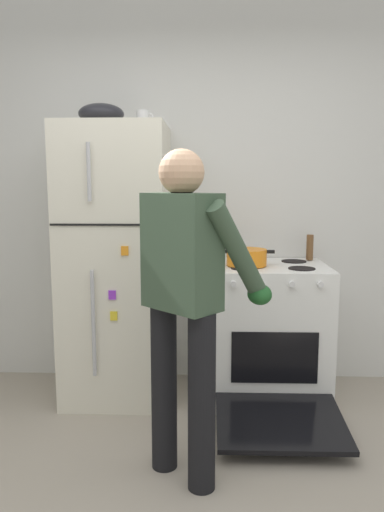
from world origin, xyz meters
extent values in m
cube|color=silver|center=(0.00, 1.95, 1.35)|extent=(6.00, 0.10, 2.70)
cube|color=silver|center=(-0.52, 1.57, 0.91)|extent=(0.68, 0.68, 1.82)
cube|color=black|center=(-0.52, 1.23, 1.20)|extent=(0.67, 0.01, 0.01)
cylinder|color=#B7B7BC|center=(-0.60, 1.20, 0.60)|extent=(0.02, 0.02, 0.66)
cylinder|color=#B7B7BC|center=(-0.60, 1.20, 1.51)|extent=(0.02, 0.02, 0.34)
cube|color=orange|center=(-0.40, 1.22, 1.04)|extent=(0.04, 0.01, 0.06)
cube|color=purple|center=(-0.49, 1.22, 0.77)|extent=(0.04, 0.01, 0.06)
cube|color=yellow|center=(-0.48, 1.22, 0.64)|extent=(0.04, 0.01, 0.06)
cube|color=white|center=(0.51, 1.57, 0.45)|extent=(0.76, 0.64, 0.90)
cube|color=black|center=(0.51, 1.25, 0.38)|extent=(0.53, 0.01, 0.33)
cylinder|color=black|center=(0.32, 1.43, 0.91)|extent=(0.17, 0.17, 0.01)
cylinder|color=black|center=(0.69, 1.43, 0.91)|extent=(0.17, 0.17, 0.01)
cylinder|color=black|center=(0.32, 1.71, 0.91)|extent=(0.17, 0.17, 0.01)
cylinder|color=black|center=(0.69, 1.71, 0.91)|extent=(0.17, 0.17, 0.01)
cylinder|color=silver|center=(0.25, 1.23, 0.84)|extent=(0.04, 0.03, 0.04)
cylinder|color=silver|center=(0.42, 1.23, 0.84)|extent=(0.04, 0.03, 0.04)
cylinder|color=silver|center=(0.60, 1.23, 0.84)|extent=(0.04, 0.03, 0.04)
cylinder|color=silver|center=(0.77, 1.23, 0.84)|extent=(0.04, 0.03, 0.04)
cube|color=black|center=(0.51, 0.96, 0.11)|extent=(0.72, 0.58, 0.08)
cylinder|color=black|center=(-0.13, 0.67, 0.43)|extent=(0.13, 0.13, 0.86)
cylinder|color=black|center=(0.07, 0.50, 0.43)|extent=(0.13, 0.13, 0.86)
cube|color=#384C38|center=(-0.03, 0.59, 1.13)|extent=(0.40, 0.39, 0.54)
sphere|color=tan|center=(-0.03, 0.59, 1.49)|extent=(0.21, 0.21, 0.21)
sphere|color=black|center=(-0.03, 0.59, 1.46)|extent=(0.15, 0.15, 0.15)
cylinder|color=#384C38|center=(-0.06, 0.85, 1.13)|extent=(0.34, 0.36, 0.50)
cylinder|color=#384C38|center=(0.23, 0.58, 1.13)|extent=(0.34, 0.36, 0.50)
ellipsoid|color=#1E5123|center=(0.05, 0.97, 0.90)|extent=(0.12, 0.18, 0.10)
ellipsoid|color=#1E5123|center=(0.35, 0.70, 0.90)|extent=(0.12, 0.18, 0.10)
cylinder|color=orange|center=(0.35, 1.52, 0.96)|extent=(0.26, 0.26, 0.11)
cube|color=black|center=(0.19, 1.52, 1.00)|extent=(0.05, 0.03, 0.02)
cube|color=black|center=(0.50, 1.52, 1.00)|extent=(0.05, 0.03, 0.02)
cylinder|color=silver|center=(-0.34, 1.62, 1.86)|extent=(0.08, 0.08, 0.10)
torus|color=silver|center=(-0.29, 1.62, 1.87)|extent=(0.06, 0.01, 0.06)
cylinder|color=brown|center=(0.81, 1.77, 1.00)|extent=(0.05, 0.05, 0.18)
ellipsoid|color=black|center=(-0.60, 1.57, 1.88)|extent=(0.29, 0.29, 0.13)
camera|label=1|loc=(0.09, -1.68, 1.45)|focal=34.65mm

